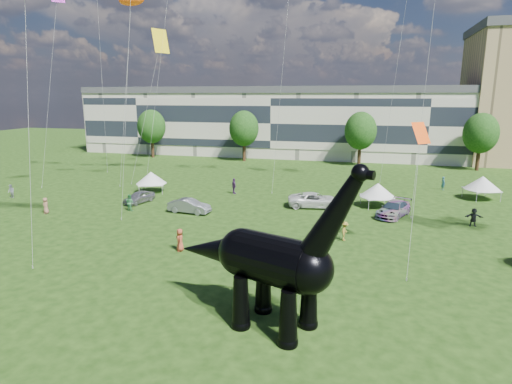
# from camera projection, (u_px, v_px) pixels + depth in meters

# --- Properties ---
(ground) EXTENTS (220.00, 220.00, 0.00)m
(ground) POSITION_uv_depth(u_px,v_px,m) (181.00, 309.00, 23.51)
(ground) COLOR #16330C
(ground) RESTS_ON ground
(terrace_row) EXTENTS (78.00, 11.00, 12.00)m
(terrace_row) POSITION_uv_depth(u_px,v_px,m) (277.00, 124.00, 82.63)
(terrace_row) COLOR beige
(terrace_row) RESTS_ON ground
(tree_far_left) EXTENTS (5.20, 5.20, 9.44)m
(tree_far_left) POSITION_uv_depth(u_px,v_px,m) (151.00, 124.00, 79.58)
(tree_far_left) COLOR #382314
(tree_far_left) RESTS_ON ground
(tree_mid_left) EXTENTS (5.20, 5.20, 9.44)m
(tree_mid_left) POSITION_uv_depth(u_px,v_px,m) (244.00, 126.00, 75.08)
(tree_mid_left) COLOR #382314
(tree_mid_left) RESTS_ON ground
(tree_mid_right) EXTENTS (5.20, 5.20, 9.44)m
(tree_mid_right) POSITION_uv_depth(u_px,v_px,m) (361.00, 128.00, 70.07)
(tree_mid_right) COLOR #382314
(tree_mid_right) RESTS_ON ground
(tree_far_right) EXTENTS (5.20, 5.20, 9.44)m
(tree_far_right) POSITION_uv_depth(u_px,v_px,m) (481.00, 130.00, 65.57)
(tree_far_right) COLOR #382314
(tree_far_right) RESTS_ON ground
(dinosaur_sculpture) EXTENTS (10.96, 5.38, 9.11)m
(dinosaur_sculpture) POSITION_uv_depth(u_px,v_px,m) (267.00, 261.00, 21.27)
(dinosaur_sculpture) COLOR black
(dinosaur_sculpture) RESTS_ON ground
(car_silver) EXTENTS (2.44, 4.14, 1.32)m
(car_silver) POSITION_uv_depth(u_px,v_px,m) (139.00, 197.00, 46.57)
(car_silver) COLOR #A8A8AC
(car_silver) RESTS_ON ground
(car_grey) EXTENTS (4.38, 1.82, 1.41)m
(car_grey) POSITION_uv_depth(u_px,v_px,m) (189.00, 206.00, 42.64)
(car_grey) COLOR gray
(car_grey) RESTS_ON ground
(car_white) EXTENTS (5.88, 3.46, 1.54)m
(car_white) POSITION_uv_depth(u_px,v_px,m) (315.00, 200.00, 44.78)
(car_white) COLOR silver
(car_white) RESTS_ON ground
(car_dark) EXTENTS (3.90, 5.52, 1.48)m
(car_dark) POSITION_uv_depth(u_px,v_px,m) (394.00, 209.00, 41.39)
(car_dark) COLOR #595960
(car_dark) RESTS_ON ground
(gazebo_near) EXTENTS (4.62, 4.62, 2.54)m
(gazebo_near) POSITION_uv_depth(u_px,v_px,m) (378.00, 190.00, 44.81)
(gazebo_near) COLOR silver
(gazebo_near) RESTS_ON ground
(gazebo_far) EXTENTS (4.88, 4.88, 2.65)m
(gazebo_far) POSITION_uv_depth(u_px,v_px,m) (482.00, 183.00, 48.00)
(gazebo_far) COLOR silver
(gazebo_far) RESTS_ON ground
(gazebo_left) EXTENTS (4.73, 4.73, 2.51)m
(gazebo_left) POSITION_uv_depth(u_px,v_px,m) (151.00, 178.00, 51.54)
(gazebo_left) COLOR silver
(gazebo_left) RESTS_ON ground
(visitors) EXTENTS (49.95, 46.60, 1.86)m
(visitors) POSITION_uv_depth(u_px,v_px,m) (235.00, 220.00, 37.30)
(visitors) COLOR black
(visitors) RESTS_ON ground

